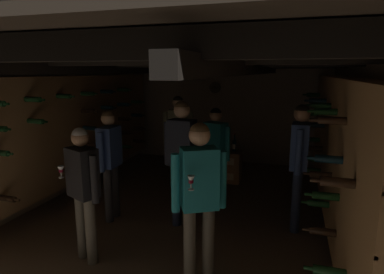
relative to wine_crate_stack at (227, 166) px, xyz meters
The scene contains 11 objects.
ground_plane 1.77m from the wine_crate_stack, 101.55° to the right, with size 8.40×8.40×0.00m, color #7A6651.
room_shell 1.86m from the wine_crate_stack, 103.78° to the right, with size 4.72×6.52×2.41m.
wine_crate_stack is the anchor object (origin of this frame).
display_bottle 0.45m from the wine_crate_stack, 25.73° to the left, with size 0.08×0.08×0.35m.
person_host_center 2.23m from the wine_crate_stack, 95.97° to the right, with size 0.53×0.27×1.75m.
person_guest_far_left 1.22m from the wine_crate_stack, 146.19° to the right, with size 0.52×0.39×1.69m.
person_guest_mid_right 2.25m from the wine_crate_stack, 52.88° to the right, with size 0.24×0.54×1.71m.
person_guest_rear_center 1.36m from the wine_crate_stack, 88.58° to the right, with size 0.50×0.34×1.57m.
person_guest_mid_left 2.59m from the wine_crate_stack, 120.57° to the right, with size 0.33×0.54×1.60m.
person_guest_near_left 3.40m from the wine_crate_stack, 107.18° to the right, with size 0.50×0.34×1.54m.
person_guest_near_right 3.36m from the wine_crate_stack, 83.68° to the right, with size 0.48×0.43×1.67m.
Camera 1 is at (1.53, -4.40, 2.13)m, focal length 30.77 mm.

